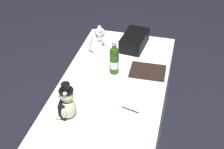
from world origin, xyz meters
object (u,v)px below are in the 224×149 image
object	(u,v)px
teddy_bear_bride	(98,41)
guestbook	(148,71)
signing_pen	(131,110)
champagne_bottle	(114,60)
gift_case_black	(134,40)
teddy_bear_groom	(66,104)

from	to	relation	value
teddy_bear_bride	guestbook	size ratio (longest dim) A/B	0.80
teddy_bear_bride	signing_pen	world-z (taller)	teddy_bear_bride
signing_pen	guestbook	xyz separation A→B (m)	(-0.46, 0.04, 0.01)
champagne_bottle	signing_pen	bearing A→B (deg)	28.53
gift_case_black	teddy_bear_bride	bearing A→B (deg)	-64.70
teddy_bear_bride	signing_pen	bearing A→B (deg)	32.15
teddy_bear_bride	signing_pen	size ratio (longest dim) A/B	1.69
gift_case_black	guestbook	world-z (taller)	gift_case_black
guestbook	signing_pen	bearing A→B (deg)	-7.08
teddy_bear_bride	guestbook	distance (m)	0.52
teddy_bear_groom	teddy_bear_bride	distance (m)	0.83
guestbook	champagne_bottle	bearing A→B (deg)	-78.19
gift_case_black	champagne_bottle	bearing A→B (deg)	-10.67
champagne_bottle	guestbook	distance (m)	0.29
gift_case_black	guestbook	size ratio (longest dim) A/B	1.23
guestbook	teddy_bear_groom	bearing A→B (deg)	-37.37
signing_pen	gift_case_black	distance (m)	0.83
signing_pen	gift_case_black	bearing A→B (deg)	-170.56
champagne_bottle	guestbook	xyz separation A→B (m)	(-0.06, 0.26, -0.11)
champagne_bottle	guestbook	size ratio (longest dim) A/B	1.01
gift_case_black	signing_pen	bearing A→B (deg)	9.44
teddy_bear_groom	gift_case_black	size ratio (longest dim) A/B	0.82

